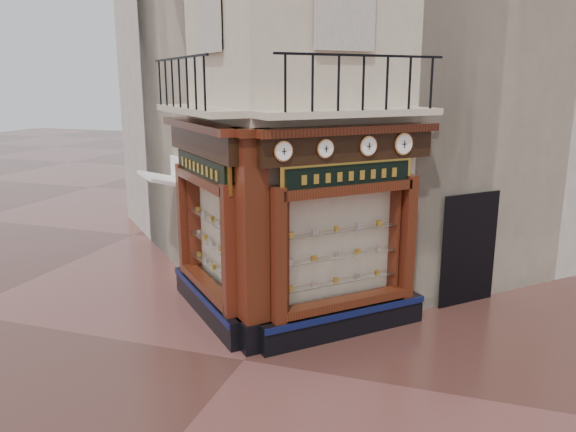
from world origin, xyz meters
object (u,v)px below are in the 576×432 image
at_px(signboard_right, 349,175).
at_px(signboard_left, 201,168).
at_px(clock_a, 283,151).
at_px(clock_d, 403,144).
at_px(corner_pilaster, 253,245).
at_px(awning, 167,281).
at_px(clock_c, 368,146).
at_px(clock_b, 325,149).

bearing_deg(signboard_right, signboard_left, 135.00).
bearing_deg(clock_a, clock_d, 0.00).
bearing_deg(corner_pilaster, clock_d, -8.55).
height_order(corner_pilaster, signboard_right, corner_pilaster).
xyz_separation_m(corner_pilaster, awning, (-3.34, 2.63, -1.95)).
distance_m(clock_c, awning, 6.43).
bearing_deg(awning, clock_c, -151.13).
height_order(clock_c, awning, clock_c).
xyz_separation_m(clock_a, signboard_left, (-2.04, 1.04, -0.52)).
distance_m(corner_pilaster, clock_a, 1.77).
relative_size(clock_b, clock_d, 0.80).
xyz_separation_m(awning, signboard_right, (4.80, -1.62, 3.10)).
bearing_deg(awning, clock_a, -169.22).
xyz_separation_m(clock_c, awning, (-5.10, 1.47, -3.62)).
xyz_separation_m(clock_c, signboard_right, (-0.30, -0.14, -0.52)).
height_order(awning, signboard_right, signboard_right).
distance_m(clock_d, signboard_right, 1.21).
height_order(corner_pilaster, clock_b, corner_pilaster).
bearing_deg(clock_a, clock_b, 0.00).
bearing_deg(clock_c, clock_d, -0.00).
height_order(clock_a, clock_c, clock_c).
distance_m(corner_pilaster, clock_b, 2.09).
xyz_separation_m(corner_pilaster, signboard_right, (1.46, 1.01, 1.15)).
bearing_deg(clock_d, signboard_right, 174.21).
bearing_deg(signboard_left, signboard_right, -135.00).
bearing_deg(clock_b, signboard_left, 124.57).
height_order(clock_a, clock_b, clock_a).
xyz_separation_m(clock_a, awning, (-3.91, 2.66, -3.62)).
height_order(clock_c, signboard_left, clock_c).
relative_size(corner_pilaster, clock_b, 12.13).
xyz_separation_m(clock_c, clock_d, (0.55, 0.55, 0.00)).
height_order(clock_d, signboard_left, clock_d).
height_order(corner_pilaster, clock_a, corner_pilaster).
height_order(clock_d, awning, clock_d).
bearing_deg(signboard_right, awning, 116.37).
bearing_deg(clock_b, signboard_right, 11.05).
bearing_deg(corner_pilaster, clock_b, -19.83).
bearing_deg(clock_b, clock_a, -180.00).
xyz_separation_m(corner_pilaster, clock_d, (2.31, 1.71, 1.67)).
bearing_deg(clock_b, awning, 109.91).
relative_size(clock_b, awning, 0.23).
height_order(corner_pilaster, awning, corner_pilaster).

